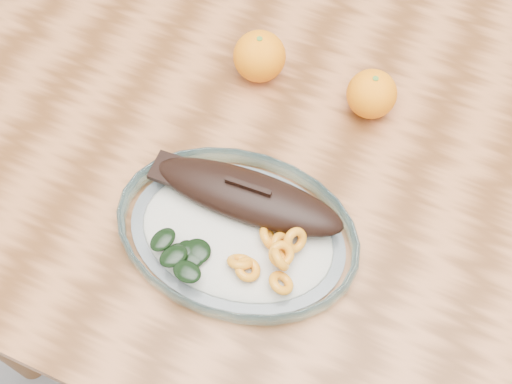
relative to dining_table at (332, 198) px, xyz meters
The scene contains 5 objects.
ground 0.65m from the dining_table, ahead, with size 3.00×3.00×0.00m, color slate.
dining_table is the anchor object (origin of this frame).
plated_meal 0.21m from the dining_table, 118.68° to the right, with size 0.59×0.59×0.08m.
orange_left 0.24m from the dining_table, 148.46° to the left, with size 0.08×0.08×0.08m, color #FF6D05.
orange_right 0.17m from the dining_table, 87.43° to the left, with size 0.07×0.07×0.07m, color #FF6D05.
Camera 1 is at (0.07, -0.46, 1.50)m, focal length 45.00 mm.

